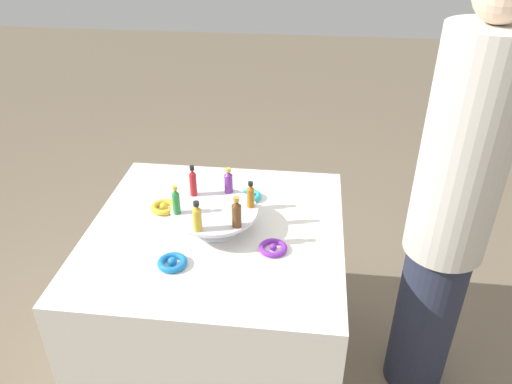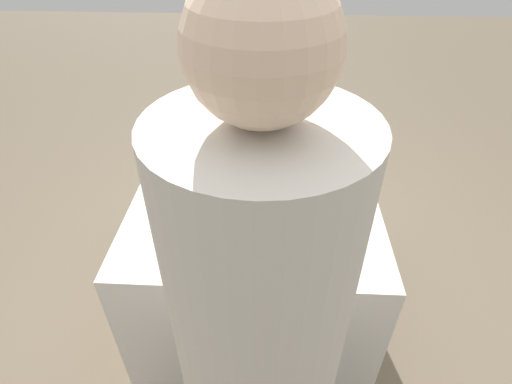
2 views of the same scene
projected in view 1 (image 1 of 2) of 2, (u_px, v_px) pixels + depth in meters
ground_plane at (223, 366)px, 2.24m from camera, size 12.00×12.00×0.00m
party_table at (219, 304)px, 2.04m from camera, size 0.94×0.94×0.76m
display_stand at (215, 216)px, 1.82m from camera, size 0.32×0.32×0.08m
bottle_red at (193, 182)px, 1.86m from camera, size 0.03×0.03×0.12m
bottle_green at (176, 201)px, 1.76m from camera, size 0.03×0.03×0.11m
bottle_gold at (197, 217)px, 1.67m from camera, size 0.03×0.03×0.11m
bottle_brown at (237, 213)px, 1.69m from camera, size 0.03×0.03×0.12m
bottle_amber at (251, 195)px, 1.80m from camera, size 0.03×0.03×0.10m
bottle_purple at (228, 181)px, 1.89m from camera, size 0.03×0.03×0.10m
ribbon_bow_purple at (273, 248)px, 1.73m from camera, size 0.10×0.10×0.03m
ribbon_bow_teal at (250, 196)px, 2.02m from camera, size 0.09×0.09×0.03m
ribbon_bow_gold at (164, 207)px, 1.95m from camera, size 0.10×0.10×0.03m
ribbon_bow_blue at (172, 262)px, 1.66m from camera, size 0.10×0.10×0.03m
person_figure at (450, 216)px, 1.76m from camera, size 0.28×0.28×1.67m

